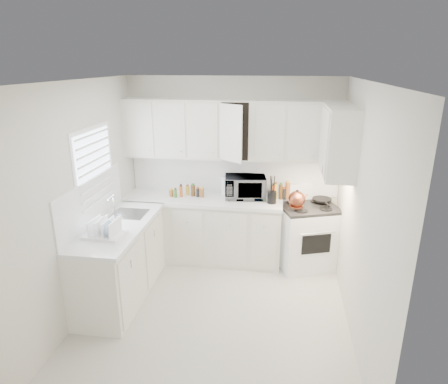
% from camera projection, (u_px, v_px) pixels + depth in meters
% --- Properties ---
extents(floor, '(3.20, 3.20, 0.00)m').
position_uv_depth(floor, '(215.00, 312.00, 4.55)').
color(floor, '#B9B5A9').
rests_on(floor, ground).
extents(ceiling, '(3.20, 3.20, 0.00)m').
position_uv_depth(ceiling, '(213.00, 81.00, 3.73)').
color(ceiling, white).
rests_on(ceiling, ground).
extents(wall_back, '(3.00, 0.00, 3.00)m').
position_uv_depth(wall_back, '(233.00, 169.00, 5.64)').
color(wall_back, beige).
rests_on(wall_back, ground).
extents(wall_front, '(3.00, 0.00, 3.00)m').
position_uv_depth(wall_front, '(174.00, 291.00, 2.64)').
color(wall_front, beige).
rests_on(wall_front, ground).
extents(wall_left, '(0.00, 3.20, 3.20)m').
position_uv_depth(wall_left, '(82.00, 201.00, 4.35)').
color(wall_left, beige).
rests_on(wall_left, ground).
extents(wall_right, '(0.00, 3.20, 3.20)m').
position_uv_depth(wall_right, '(361.00, 216.00, 3.93)').
color(wall_right, beige).
rests_on(wall_right, ground).
extents(window_blinds, '(0.06, 0.96, 1.06)m').
position_uv_depth(window_blinds, '(96.00, 171.00, 4.60)').
color(window_blinds, white).
rests_on(window_blinds, wall_left).
extents(lower_cabinets_back, '(2.22, 0.60, 0.90)m').
position_uv_depth(lower_cabinets_back, '(204.00, 230.00, 5.68)').
color(lower_cabinets_back, beige).
rests_on(lower_cabinets_back, floor).
extents(lower_cabinets_left, '(0.60, 1.60, 0.90)m').
position_uv_depth(lower_cabinets_left, '(121.00, 262.00, 4.77)').
color(lower_cabinets_left, beige).
rests_on(lower_cabinets_left, floor).
extents(countertop_back, '(2.24, 0.64, 0.05)m').
position_uv_depth(countertop_back, '(203.00, 199.00, 5.52)').
color(countertop_back, silver).
rests_on(countertop_back, lower_cabinets_back).
extents(countertop_left, '(0.64, 1.62, 0.05)m').
position_uv_depth(countertop_left, '(118.00, 227.00, 4.61)').
color(countertop_left, silver).
rests_on(countertop_left, lower_cabinets_left).
extents(backsplash_back, '(2.98, 0.02, 0.55)m').
position_uv_depth(backsplash_back, '(233.00, 174.00, 5.66)').
color(backsplash_back, silver).
rests_on(backsplash_back, wall_back).
extents(backsplash_left, '(0.02, 1.60, 0.55)m').
position_uv_depth(backsplash_left, '(92.00, 202.00, 4.56)').
color(backsplash_left, silver).
rests_on(backsplash_left, wall_left).
extents(upper_cabinets_back, '(3.00, 0.33, 0.80)m').
position_uv_depth(upper_cabinets_back, '(232.00, 158.00, 5.42)').
color(upper_cabinets_back, beige).
rests_on(upper_cabinets_back, wall_back).
extents(upper_cabinets_right, '(0.33, 0.90, 0.80)m').
position_uv_depth(upper_cabinets_right, '(336.00, 174.00, 4.66)').
color(upper_cabinets_right, beige).
rests_on(upper_cabinets_right, wall_right).
extents(sink, '(0.42, 0.38, 0.30)m').
position_uv_depth(sink, '(129.00, 205.00, 4.90)').
color(sink, gray).
rests_on(sink, countertop_left).
extents(stove, '(0.91, 0.83, 1.15)m').
position_uv_depth(stove, '(307.00, 228.00, 5.43)').
color(stove, white).
rests_on(stove, floor).
extents(tea_kettle, '(0.31, 0.28, 0.26)m').
position_uv_depth(tea_kettle, '(297.00, 198.00, 5.15)').
color(tea_kettle, maroon).
rests_on(tea_kettle, stove).
extents(frying_pan, '(0.37, 0.50, 0.04)m').
position_uv_depth(frying_pan, '(322.00, 199.00, 5.43)').
color(frying_pan, black).
rests_on(frying_pan, stove).
extents(microwave, '(0.60, 0.39, 0.38)m').
position_uv_depth(microwave, '(245.00, 185.00, 5.47)').
color(microwave, gray).
rests_on(microwave, countertop_back).
extents(rice_cooker, '(0.28, 0.28, 0.22)m').
position_uv_depth(rice_cooker, '(233.00, 190.00, 5.51)').
color(rice_cooker, white).
rests_on(rice_cooker, countertop_back).
extents(paper_towel, '(0.12, 0.12, 0.27)m').
position_uv_depth(paper_towel, '(225.00, 185.00, 5.62)').
color(paper_towel, white).
rests_on(paper_towel, countertop_back).
extents(utensil_crock, '(0.16, 0.16, 0.40)m').
position_uv_depth(utensil_crock, '(272.00, 189.00, 5.25)').
color(utensil_crock, black).
rests_on(utensil_crock, countertop_back).
extents(dish_rack, '(0.43, 0.34, 0.23)m').
position_uv_depth(dish_rack, '(104.00, 227.00, 4.27)').
color(dish_rack, white).
rests_on(dish_rack, countertop_left).
extents(spice_left_0, '(0.06, 0.06, 0.13)m').
position_uv_depth(spice_left_0, '(174.00, 189.00, 5.68)').
color(spice_left_0, '#965629').
rests_on(spice_left_0, countertop_back).
extents(spice_left_1, '(0.06, 0.06, 0.13)m').
position_uv_depth(spice_left_1, '(177.00, 191.00, 5.59)').
color(spice_left_1, '#326D24').
rests_on(spice_left_1, countertop_back).
extents(spice_left_2, '(0.06, 0.06, 0.13)m').
position_uv_depth(spice_left_2, '(184.00, 190.00, 5.66)').
color(spice_left_2, '#B64B18').
rests_on(spice_left_2, countertop_back).
extents(spice_left_3, '(0.06, 0.06, 0.13)m').
position_uv_depth(spice_left_3, '(187.00, 192.00, 5.57)').
color(spice_left_3, gold).
rests_on(spice_left_3, countertop_back).
extents(spice_left_4, '(0.06, 0.06, 0.13)m').
position_uv_depth(spice_left_4, '(194.00, 190.00, 5.64)').
color(spice_left_4, '#543718').
rests_on(spice_left_4, countertop_back).
extents(spice_left_5, '(0.06, 0.06, 0.13)m').
position_uv_depth(spice_left_5, '(197.00, 192.00, 5.55)').
color(spice_left_5, black).
rests_on(spice_left_5, countertop_back).
extents(spice_left_6, '(0.06, 0.06, 0.13)m').
position_uv_depth(spice_left_6, '(204.00, 191.00, 5.62)').
color(spice_left_6, '#965629').
rests_on(spice_left_6, countertop_back).
extents(sauce_right_0, '(0.06, 0.06, 0.19)m').
position_uv_depth(sauce_right_0, '(272.00, 191.00, 5.51)').
color(sauce_right_0, '#B64B18').
rests_on(sauce_right_0, countertop_back).
extents(sauce_right_1, '(0.06, 0.06, 0.19)m').
position_uv_depth(sauce_right_1, '(276.00, 192.00, 5.45)').
color(sauce_right_1, gold).
rests_on(sauce_right_1, countertop_back).
extents(sauce_right_2, '(0.06, 0.06, 0.19)m').
position_uv_depth(sauce_right_2, '(280.00, 191.00, 5.50)').
color(sauce_right_2, '#543718').
rests_on(sauce_right_2, countertop_back).
extents(sauce_right_3, '(0.06, 0.06, 0.19)m').
position_uv_depth(sauce_right_3, '(284.00, 193.00, 5.43)').
color(sauce_right_3, black).
rests_on(sauce_right_3, countertop_back).
extents(sauce_right_4, '(0.06, 0.06, 0.19)m').
position_uv_depth(sauce_right_4, '(288.00, 192.00, 5.48)').
color(sauce_right_4, '#965629').
rests_on(sauce_right_4, countertop_back).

